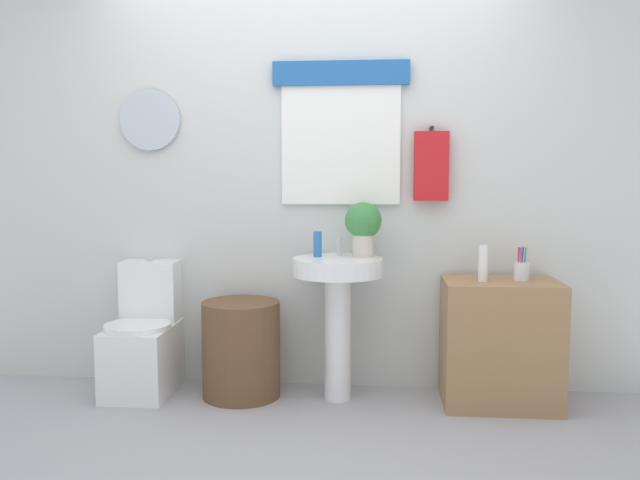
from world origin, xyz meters
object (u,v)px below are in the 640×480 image
(wooden_cabinet, at_px, (500,343))
(toothbrush_cup, at_px, (522,271))
(laundry_hamper, at_px, (241,349))
(soap_bottle, at_px, (318,244))
(potted_plant, at_px, (363,225))
(lotion_bottle, at_px, (483,263))
(pedestal_sink, at_px, (338,294))
(toilet, at_px, (144,342))

(wooden_cabinet, relative_size, toothbrush_cup, 3.79)
(laundry_hamper, bearing_deg, wooden_cabinet, 0.00)
(wooden_cabinet, distance_m, soap_bottle, 1.16)
(toothbrush_cup, bearing_deg, laundry_hamper, -179.27)
(potted_plant, relative_size, lotion_bottle, 1.57)
(laundry_hamper, height_order, pedestal_sink, pedestal_sink)
(toothbrush_cup, bearing_deg, lotion_bottle, -164.70)
(wooden_cabinet, xyz_separation_m, potted_plant, (-0.77, 0.06, 0.65))
(pedestal_sink, relative_size, soap_bottle, 5.58)
(wooden_cabinet, height_order, potted_plant, potted_plant)
(laundry_hamper, height_order, lotion_bottle, lotion_bottle)
(pedestal_sink, distance_m, soap_bottle, 0.31)
(toilet, distance_m, laundry_hamper, 0.59)
(laundry_hamper, distance_m, toothbrush_cup, 1.65)
(pedestal_sink, distance_m, wooden_cabinet, 0.94)
(toilet, relative_size, wooden_cabinet, 1.12)
(toilet, height_order, pedestal_sink, pedestal_sink)
(potted_plant, relative_size, toothbrush_cup, 1.69)
(toilet, relative_size, soap_bottle, 5.36)
(potted_plant, height_order, lotion_bottle, potted_plant)
(soap_bottle, xyz_separation_m, lotion_bottle, (0.92, -0.09, -0.09))
(pedestal_sink, bearing_deg, toothbrush_cup, 1.14)
(toilet, distance_m, lotion_bottle, 2.02)
(lotion_bottle, xyz_separation_m, toothbrush_cup, (0.22, 0.06, -0.05))
(wooden_cabinet, distance_m, potted_plant, 1.01)
(wooden_cabinet, height_order, soap_bottle, soap_bottle)
(toilet, distance_m, toothbrush_cup, 2.22)
(toilet, height_order, potted_plant, potted_plant)
(toilet, distance_m, soap_bottle, 1.19)
(toothbrush_cup, bearing_deg, pedestal_sink, -178.86)
(laundry_hamper, bearing_deg, pedestal_sink, 0.00)
(laundry_hamper, xyz_separation_m, wooden_cabinet, (1.47, 0.00, 0.07))
(toilet, bearing_deg, wooden_cabinet, -1.00)
(pedestal_sink, bearing_deg, wooden_cabinet, -0.00)
(toilet, height_order, lotion_bottle, lotion_bottle)
(soap_bottle, distance_m, potted_plant, 0.28)
(wooden_cabinet, xyz_separation_m, toothbrush_cup, (0.11, 0.02, 0.41))
(soap_bottle, bearing_deg, lotion_bottle, -5.60)
(soap_bottle, relative_size, toothbrush_cup, 0.79)
(toilet, xyz_separation_m, pedestal_sink, (1.15, -0.04, 0.31))
(soap_bottle, bearing_deg, pedestal_sink, -22.62)
(pedestal_sink, xyz_separation_m, toothbrush_cup, (1.02, 0.02, 0.15))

